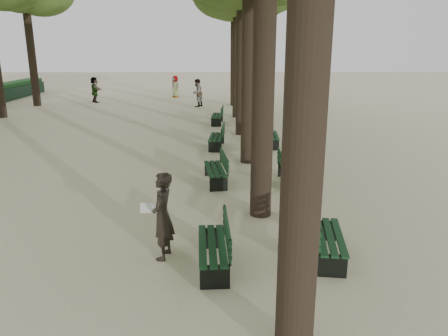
{
  "coord_description": "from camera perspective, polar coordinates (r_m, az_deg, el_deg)",
  "views": [
    {
      "loc": [
        0.5,
        -7.08,
        4.07
      ],
      "look_at": [
        0.6,
        3.0,
        1.2
      ],
      "focal_mm": 35.0,
      "sensor_mm": 36.0,
      "label": 1
    }
  ],
  "objects": [
    {
      "name": "man_with_map",
      "position": [
        8.54,
        -8.04,
        -6.24
      ],
      "size": [
        0.67,
        0.75,
        1.75
      ],
      "color": "black",
      "rests_on": "ground"
    },
    {
      "name": "bench_left_2",
      "position": [
        17.72,
        -1.0,
        3.52
      ],
      "size": [
        0.7,
        1.84,
        0.92
      ],
      "color": "black",
      "rests_on": "ground"
    },
    {
      "name": "bench_left_0",
      "position": [
        8.37,
        -1.44,
        -11.11
      ],
      "size": [
        0.66,
        1.83,
        0.92
      ],
      "color": "black",
      "rests_on": "ground"
    },
    {
      "name": "bench_left_1",
      "position": [
        13.19,
        -1.13,
        -0.84
      ],
      "size": [
        0.78,
        1.86,
        0.92
      ],
      "color": "black",
      "rests_on": "ground"
    },
    {
      "name": "pedestrian_d",
      "position": [
        35.17,
        -6.35,
        10.53
      ],
      "size": [
        0.81,
        0.83,
        1.68
      ],
      "primitive_type": "imported",
      "rotation": [
        0.0,
        0.0,
        5.47
      ],
      "color": "#262628",
      "rests_on": "ground"
    },
    {
      "name": "bench_right_0",
      "position": [
        8.95,
        13.48,
        -9.69
      ],
      "size": [
        0.81,
        1.86,
        0.92
      ],
      "color": "black",
      "rests_on": "ground"
    },
    {
      "name": "pedestrian_e",
      "position": [
        33.16,
        -16.53,
        9.78
      ],
      "size": [
        1.22,
        1.6,
        1.81
      ],
      "primitive_type": "imported",
      "rotation": [
        0.0,
        0.0,
        2.15
      ],
      "color": "#262628",
      "rests_on": "ground"
    },
    {
      "name": "bench_right_2",
      "position": [
        18.15,
        6.2,
        3.73
      ],
      "size": [
        0.65,
        1.82,
        0.92
      ],
      "color": "black",
      "rests_on": "ground"
    },
    {
      "name": "pedestrian_b",
      "position": [
        36.08,
        8.57,
        10.75
      ],
      "size": [
        0.85,
        1.26,
        1.88
      ],
      "primitive_type": "imported",
      "rotation": [
        0.0,
        0.0,
        2.0
      ],
      "color": "#262628",
      "rests_on": "ground"
    },
    {
      "name": "pedestrian_a",
      "position": [
        29.65,
        -3.53,
        9.76
      ],
      "size": [
        0.73,
        0.96,
        1.83
      ],
      "primitive_type": "imported",
      "rotation": [
        0.0,
        0.0,
        4.24
      ],
      "color": "#262628",
      "rests_on": "ground"
    },
    {
      "name": "ground",
      "position": [
        8.18,
        -4.11,
        -13.99
      ],
      "size": [
        120.0,
        120.0,
        0.0
      ],
      "primitive_type": "plane",
      "color": "beige",
      "rests_on": "ground"
    },
    {
      "name": "bench_left_3",
      "position": [
        23.1,
        -0.91,
        6.43
      ],
      "size": [
        0.68,
        1.83,
        0.92
      ],
      "color": "black",
      "rests_on": "ground"
    },
    {
      "name": "bench_right_1",
      "position": [
        13.24,
        8.73,
        -0.96
      ],
      "size": [
        0.62,
        1.82,
        0.92
      ],
      "color": "black",
      "rests_on": "ground"
    },
    {
      "name": "bench_right_3",
      "position": [
        22.75,
        4.84,
        6.23
      ],
      "size": [
        0.6,
        1.81,
        0.92
      ],
      "color": "black",
      "rests_on": "ground"
    }
  ]
}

